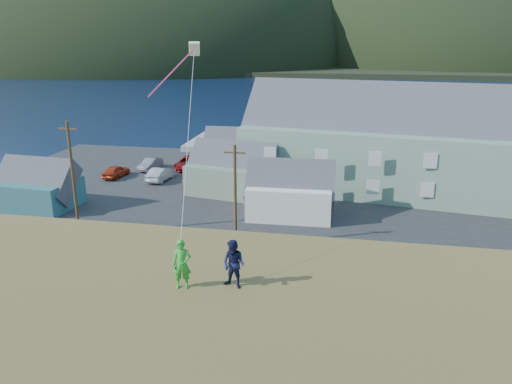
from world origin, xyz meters
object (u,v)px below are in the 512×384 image
lodge (433,145)px  kite_flyer_green (182,264)px  wharf (277,143)px  shed_white (290,191)px  shed_palegreen_near (233,170)px  kite_flyer_navy (234,264)px  shed_teal (37,186)px  shed_palegreen_far (243,151)px

lodge → kite_flyer_green: bearing=-101.8°
wharf → shed_white: size_ratio=3.20×
shed_palegreen_near → lodge: bearing=20.8°
lodge → kite_flyer_navy: size_ratio=22.66×
wharf → kite_flyer_green: bearing=-85.0°
shed_white → kite_flyer_green: (-0.59, -27.79, 5.66)m
wharf → shed_white: (5.68, -30.47, 2.00)m
shed_teal → shed_white: bearing=9.4°
shed_teal → shed_palegreen_near: shed_palegreen_near is taller
shed_teal → kite_flyer_green: kite_flyer_green is taller
wharf → shed_palegreen_near: (-1.07, -24.63, 2.08)m
shed_white → shed_palegreen_far: size_ratio=0.84×
kite_flyer_navy → shed_palegreen_near: bearing=121.2°
lodge → shed_white: size_ratio=4.99×
wharf → shed_teal: 37.56m
shed_palegreen_far → kite_flyer_green: size_ratio=5.28×
shed_white → kite_flyer_navy: (1.21, -27.39, 5.64)m
kite_flyer_green → shed_teal: bearing=121.0°
shed_white → kite_flyer_green: bearing=-92.8°
shed_teal → wharf: bearing=64.7°
kite_flyer_green → kite_flyer_navy: bearing=0.9°
shed_teal → shed_palegreen_far: 24.04m
wharf → shed_white: shed_white is taller
lodge → kite_flyer_green: size_ratio=22.09×
lodge → shed_palegreen_near: 20.72m
wharf → kite_flyer_navy: kite_flyer_navy is taller
lodge → shed_teal: (-37.65, -11.56, -3.07)m
shed_teal → shed_palegreen_near: 19.18m
kite_flyer_green → kite_flyer_navy: size_ratio=1.03×
lodge → shed_palegreen_far: bearing=173.0°
shed_palegreen_far → kite_flyer_green: kite_flyer_green is taller
shed_white → shed_palegreen_far: (-7.79, 15.42, 0.01)m
shed_teal → shed_palegreen_near: (17.43, 8.01, 0.29)m
lodge → shed_teal: 39.50m
wharf → kite_flyer_green: 58.98m
lodge → kite_flyer_green: 39.84m
wharf → shed_palegreen_far: shed_palegreen_far is taller
shed_white → kite_flyer_navy: kite_flyer_navy is taller
kite_flyer_navy → shed_palegreen_far: bearing=119.6°
wharf → kite_flyer_navy: bearing=-83.2°
wharf → lodge: (19.15, -21.09, 4.86)m
lodge → shed_white: lodge is taller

